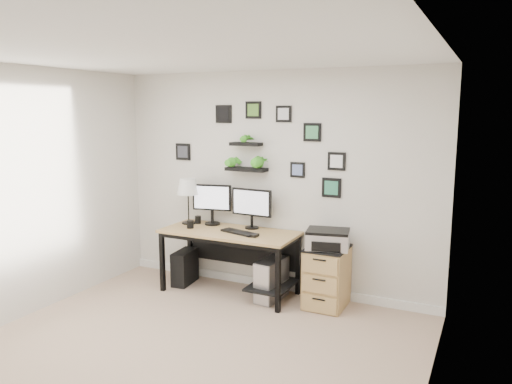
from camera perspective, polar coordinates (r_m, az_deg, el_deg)
The scene contains 14 objects.
room at distance 6.19m, azimuth 1.78°, elevation -10.44°, with size 4.00×4.00×4.00m.
desk at distance 5.89m, azimuth -2.58°, elevation -5.60°, with size 1.60×0.70×0.75m.
monitor_left at distance 6.12m, azimuth -5.06°, elevation -1.06°, with size 0.49×0.22×0.50m.
monitor_right at distance 5.90m, azimuth -0.51°, elevation -1.51°, with size 0.52×0.17×0.48m.
keyboard at distance 5.74m, azimuth -2.00°, elevation -4.62°, with size 0.45×0.14×0.02m, color black.
mouse at distance 5.57m, azimuth -0.17°, elevation -4.98°, with size 0.07×0.11×0.03m, color black.
table_lamp at distance 6.19m, azimuth -7.78°, elevation 0.49°, with size 0.28×0.28×0.56m.
mug at distance 6.02m, azimuth -7.52°, elevation -3.68°, with size 0.08×0.08×0.09m, color black.
pen_cup at distance 6.25m, azimuth -6.65°, elevation -3.16°, with size 0.07×0.07×0.10m, color black.
pc_tower_black at distance 6.36m, azimuth -8.14°, elevation -8.49°, with size 0.19×0.42×0.42m, color black.
pc_tower_grey at distance 5.77m, azimuth 1.77°, elevation -9.98°, with size 0.25×0.49×0.47m.
file_cabinet at distance 5.61m, azimuth 8.07°, elevation -9.58°, with size 0.43×0.53×0.67m.
printer at distance 5.44m, azimuth 8.21°, elevation -5.35°, with size 0.51×0.43×0.20m.
wall_decor at distance 5.88m, azimuth -0.26°, elevation 4.74°, with size 2.23×0.18×1.07m.
Camera 1 is at (2.35, -3.34, 2.15)m, focal length 35.00 mm.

